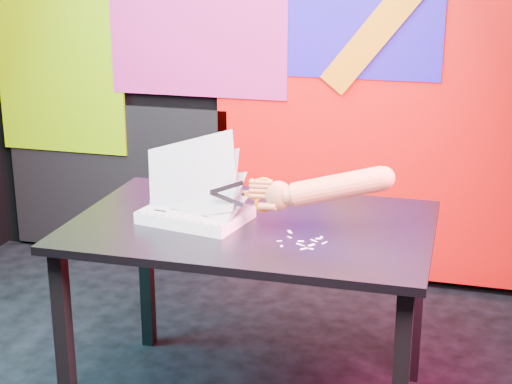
% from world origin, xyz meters
% --- Properties ---
extents(room, '(3.01, 3.01, 2.71)m').
position_xyz_m(room, '(0.00, 0.00, 1.35)').
color(room, black).
rests_on(room, ground).
extents(backdrop, '(2.88, 0.05, 2.08)m').
position_xyz_m(backdrop, '(0.06, 1.46, 0.96)').
color(backdrop, '#F10B0A').
rests_on(backdrop, ground).
extents(work_table, '(1.28, 0.86, 0.75)m').
position_xyz_m(work_table, '(0.41, 0.18, 0.67)').
color(work_table, black).
rests_on(work_table, ground).
extents(printout_stack, '(0.42, 0.32, 0.34)m').
position_xyz_m(printout_stack, '(0.20, 0.15, 0.78)').
color(printout_stack, white).
rests_on(printout_stack, work_table).
extents(scissors, '(0.22, 0.03, 0.13)m').
position_xyz_m(scissors, '(0.45, 0.10, 0.88)').
color(scissors, silver).
rests_on(scissors, printout_stack).
extents(hand_forearm, '(0.48, 0.12, 0.17)m').
position_xyz_m(hand_forearm, '(0.68, 0.13, 0.91)').
color(hand_forearm, '#B47347').
rests_on(hand_forearm, work_table).
extents(paper_clippings, '(0.16, 0.17, 0.00)m').
position_xyz_m(paper_clippings, '(0.63, 0.04, 0.75)').
color(paper_clippings, white).
rests_on(paper_clippings, work_table).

